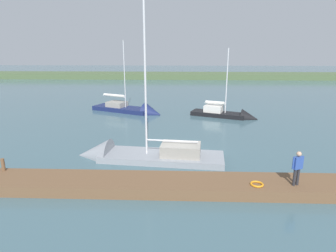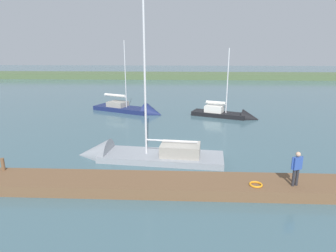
# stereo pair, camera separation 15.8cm
# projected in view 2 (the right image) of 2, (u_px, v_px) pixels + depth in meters

# --- Properties ---
(ground_plane) EXTENTS (200.00, 200.00, 0.00)m
(ground_plane) POSITION_uv_depth(u_px,v_px,m) (177.00, 155.00, 19.82)
(ground_plane) COLOR #42606B
(far_shoreline) EXTENTS (180.00, 8.00, 2.40)m
(far_shoreline) POSITION_uv_depth(u_px,v_px,m) (180.00, 78.00, 69.01)
(far_shoreline) COLOR #4C603D
(far_shoreline) RESTS_ON ground_plane
(dock_pier) EXTENTS (25.26, 2.23, 0.58)m
(dock_pier) POSITION_uv_depth(u_px,v_px,m) (176.00, 185.00, 14.90)
(dock_pier) COLOR brown
(dock_pier) RESTS_ON ground_plane
(mooring_post_near) EXTENTS (0.19, 0.19, 0.71)m
(mooring_post_near) POSITION_uv_depth(u_px,v_px,m) (3.00, 164.00, 15.90)
(mooring_post_near) COLOR brown
(mooring_post_near) RESTS_ON dock_pier
(life_ring_buoy) EXTENTS (0.66, 0.66, 0.10)m
(life_ring_buoy) POSITION_uv_depth(u_px,v_px,m) (256.00, 184.00, 14.21)
(life_ring_buoy) COLOR orange
(life_ring_buoy) RESTS_ON dock_pier
(sailboat_near_dock) EXTENTS (10.02, 3.46, 11.38)m
(sailboat_near_dock) POSITION_uv_depth(u_px,v_px,m) (135.00, 157.00, 19.21)
(sailboat_near_dock) COLOR gray
(sailboat_near_dock) RESTS_ON ground_plane
(sailboat_behind_pier) EXTENTS (8.76, 5.58, 9.01)m
(sailboat_behind_pier) POSITION_uv_depth(u_px,v_px,m) (134.00, 111.00, 32.86)
(sailboat_behind_pier) COLOR navy
(sailboat_behind_pier) RESTS_ON ground_plane
(sailboat_outer_mooring) EXTENTS (7.20, 4.35, 7.99)m
(sailboat_outer_mooring) POSITION_uv_depth(u_px,v_px,m) (229.00, 116.00, 30.48)
(sailboat_outer_mooring) COLOR black
(sailboat_outer_mooring) RESTS_ON ground_plane
(person_on_dock) EXTENTS (0.62, 0.39, 1.77)m
(person_on_dock) POSITION_uv_depth(u_px,v_px,m) (297.00, 166.00, 13.94)
(person_on_dock) COLOR #28282D
(person_on_dock) RESTS_ON dock_pier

